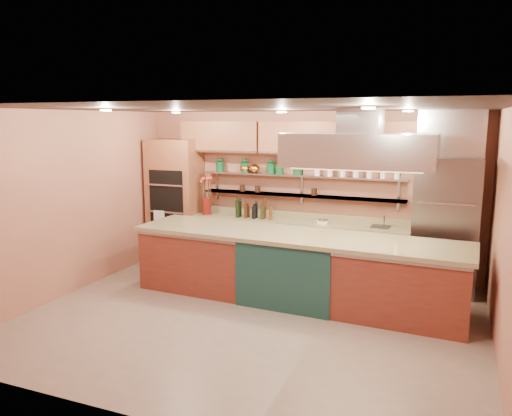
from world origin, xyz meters
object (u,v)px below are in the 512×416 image
at_px(refrigerator, 445,226).
at_px(kitchen_scale, 323,221).
at_px(green_canister, 280,169).
at_px(flower_vase, 206,206).
at_px(island, 294,267).
at_px(copper_kettle, 255,168).

xyz_separation_m(refrigerator, kitchen_scale, (-1.92, 0.01, -0.07)).
relative_size(kitchen_scale, green_canister, 1.03).
distance_m(refrigerator, kitchen_scale, 1.93).
relative_size(refrigerator, flower_vase, 6.87).
distance_m(island, kitchen_scale, 1.35).
xyz_separation_m(island, copper_kettle, (-1.23, 1.48, 1.29)).
height_order(flower_vase, green_canister, green_canister).
bearing_deg(kitchen_scale, copper_kettle, 150.03).
bearing_deg(copper_kettle, green_canister, 0.00).
distance_m(flower_vase, copper_kettle, 1.14).
distance_m(island, copper_kettle, 2.32).
bearing_deg(flower_vase, green_canister, 9.29).
height_order(flower_vase, copper_kettle, copper_kettle).
xyz_separation_m(flower_vase, copper_kettle, (0.87, 0.22, 0.71)).
bearing_deg(refrigerator, island, -148.23).
relative_size(island, kitchen_scale, 27.73).
xyz_separation_m(kitchen_scale, copper_kettle, (-1.33, 0.22, 0.81)).
bearing_deg(green_canister, flower_vase, -170.71).
relative_size(copper_kettle, green_canister, 1.15).
bearing_deg(refrigerator, copper_kettle, 175.96).
height_order(island, flower_vase, flower_vase).
bearing_deg(flower_vase, refrigerator, -0.14).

